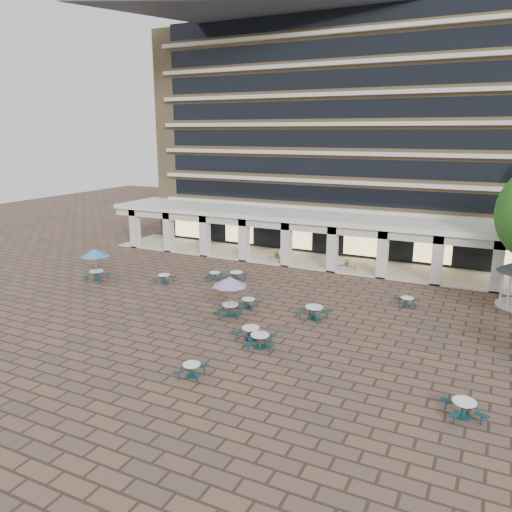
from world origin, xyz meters
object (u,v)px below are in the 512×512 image
Objects in this scene: picnic_table_1 at (251,332)px; picnic_table_3 at (464,407)px; picnic_table_2 at (192,369)px; planter_right at (347,267)px; planter_left at (277,258)px.

picnic_table_1 is 1.01× the size of picnic_table_3.
picnic_table_2 is (-0.59, -5.20, -0.06)m from picnic_table_1.
picnic_table_3 is (12.19, 2.01, 0.05)m from picnic_table_2.
picnic_table_2 is at bearing 165.96° from picnic_table_3.
picnic_table_3 is at bearing -61.45° from planter_right.
planter_right is at bearing 0.00° from planter_left.
picnic_table_2 is at bearing -93.93° from planter_right.
planter_left is 6.52m from planter_right.
picnic_table_1 is 1.23× the size of picnic_table_2.
picnic_table_3 is 22.39m from planter_right.
picnic_table_3 is at bearing -1.79° from picnic_table_2.
planter_right reaches higher than picnic_table_1.
planter_left reaches higher than picnic_table_1.
picnic_table_1 reaches higher than picnic_table_2.
planter_right is (-10.70, 19.67, -0.01)m from picnic_table_3.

